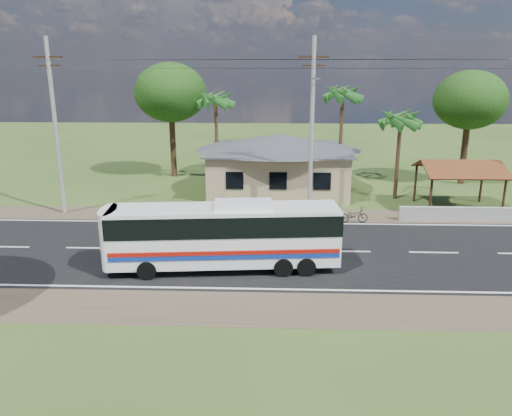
{
  "coord_description": "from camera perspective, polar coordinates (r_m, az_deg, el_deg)",
  "views": [
    {
      "loc": [
        0.71,
        -24.4,
        9.29
      ],
      "look_at": [
        -0.22,
        1.0,
        2.02
      ],
      "focal_mm": 35.0,
      "sensor_mm": 36.0,
      "label": 1
    }
  ],
  "objects": [
    {
      "name": "palm_mid",
      "position": [
        40.31,
        9.89,
        12.69
      ],
      "size": [
        2.8,
        2.8,
        8.2
      ],
      "color": "#47301E",
      "rests_on": "ground"
    },
    {
      "name": "waiting_shed",
      "position": [
        35.73,
        22.25,
        4.18
      ],
      "size": [
        5.2,
        4.48,
        3.35
      ],
      "color": "#352013",
      "rests_on": "ground"
    },
    {
      "name": "ground",
      "position": [
        26.12,
        0.41,
        -4.88
      ],
      "size": [
        120.0,
        120.0,
        0.0
      ],
      "primitive_type": "plane",
      "color": "#304C1B",
      "rests_on": "ground"
    },
    {
      "name": "coach_bus",
      "position": [
        23.23,
        -3.58,
        -2.67
      ],
      "size": [
        10.79,
        3.23,
        3.3
      ],
      "rotation": [
        0.0,
        0.0,
        0.09
      ],
      "color": "white",
      "rests_on": "ground"
    },
    {
      "name": "tree_behind_house",
      "position": [
        43.34,
        -9.73,
        12.85
      ],
      "size": [
        6.0,
        6.0,
        9.61
      ],
      "color": "#47301E",
      "rests_on": "ground"
    },
    {
      "name": "utility_poles",
      "position": [
        31.15,
        5.78,
        9.38
      ],
      "size": [
        32.8,
        2.22,
        11.0
      ],
      "color": "#9E9E99",
      "rests_on": "ground"
    },
    {
      "name": "palm_far",
      "position": [
        40.76,
        -4.64,
        12.22
      ],
      "size": [
        2.8,
        2.8,
        7.7
      ],
      "color": "#47301E",
      "rests_on": "ground"
    },
    {
      "name": "house",
      "position": [
        37.98,
        2.53,
        5.85
      ],
      "size": [
        12.4,
        10.0,
        5.0
      ],
      "color": "tan",
      "rests_on": "ground"
    },
    {
      "name": "tree_behind_shed",
      "position": [
        43.27,
        23.27,
        11.23
      ],
      "size": [
        5.6,
        5.6,
        9.02
      ],
      "color": "#47301E",
      "rests_on": "ground"
    },
    {
      "name": "palm_near",
      "position": [
        36.65,
        16.21,
        9.72
      ],
      "size": [
        2.8,
        2.8,
        6.7
      ],
      "color": "#47301E",
      "rests_on": "ground"
    },
    {
      "name": "road",
      "position": [
        26.12,
        0.41,
        -4.87
      ],
      "size": [
        120.0,
        16.0,
        0.03
      ],
      "color": "black",
      "rests_on": "ground"
    },
    {
      "name": "motorcycle",
      "position": [
        31.11,
        11.09,
        -0.85
      ],
      "size": [
        1.79,
        0.75,
        0.91
      ],
      "primitive_type": "imported",
      "rotation": [
        0.0,
        0.0,
        1.65
      ],
      "color": "black",
      "rests_on": "ground"
    },
    {
      "name": "concrete_barrier",
      "position": [
        33.25,
        21.87,
        -0.65
      ],
      "size": [
        7.0,
        0.3,
        0.9
      ],
      "primitive_type": "cube",
      "color": "#9E9E99",
      "rests_on": "ground"
    }
  ]
}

